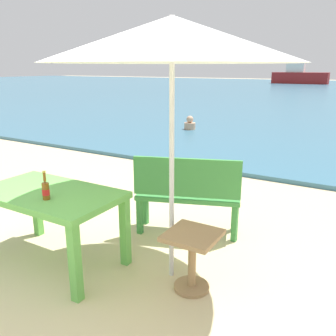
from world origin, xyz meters
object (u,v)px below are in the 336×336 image
at_px(patio_umbrella, 172,40).
at_px(bench_green_right, 187,191).
at_px(picnic_table_green, 50,202).
at_px(side_table_wood, 192,253).
at_px(beer_bottle_amber, 46,190).
at_px(boat_fishing_trawler, 299,76).
at_px(swimmer_person, 190,124).

bearing_deg(patio_umbrella, bench_green_right, 108.07).
relative_size(picnic_table_green, side_table_wood, 2.59).
xyz_separation_m(beer_bottle_amber, bench_green_right, (0.71, 1.39, -0.31)).
bearing_deg(bench_green_right, patio_umbrella, -71.93).
distance_m(beer_bottle_amber, side_table_wood, 1.42).
bearing_deg(bench_green_right, picnic_table_green, -125.15).
xyz_separation_m(side_table_wood, boat_fishing_trawler, (-7.06, 40.81, 0.51)).
bearing_deg(bench_green_right, swimmer_person, 116.85).
height_order(patio_umbrella, side_table_wood, patio_umbrella).
relative_size(side_table_wood, boat_fishing_trawler, 0.09).
xyz_separation_m(patio_umbrella, bench_green_right, (-0.27, 0.83, -1.58)).
height_order(side_table_wood, swimmer_person, side_table_wood).
height_order(beer_bottle_amber, patio_umbrella, patio_umbrella).
distance_m(picnic_table_green, beer_bottle_amber, 0.30).
bearing_deg(picnic_table_green, beer_bottle_amber, -46.45).
height_order(picnic_table_green, swimmer_person, picnic_table_green).
relative_size(beer_bottle_amber, patio_umbrella, 0.12).
bearing_deg(patio_umbrella, boat_fishing_trawler, 99.48).
height_order(bench_green_right, boat_fishing_trawler, boat_fishing_trawler).
distance_m(bench_green_right, boat_fishing_trawler, 40.41).
distance_m(beer_bottle_amber, bench_green_right, 1.59).
relative_size(beer_bottle_amber, boat_fishing_trawler, 0.04).
bearing_deg(beer_bottle_amber, side_table_wood, 20.31).
distance_m(patio_umbrella, bench_green_right, 1.80).
height_order(beer_bottle_amber, boat_fishing_trawler, boat_fishing_trawler).
bearing_deg(patio_umbrella, beer_bottle_amber, -150.53).
bearing_deg(patio_umbrella, swimmer_person, 115.87).
height_order(picnic_table_green, patio_umbrella, patio_umbrella).
xyz_separation_m(beer_bottle_amber, swimmer_person, (-2.41, 7.56, -0.61)).
height_order(beer_bottle_amber, bench_green_right, beer_bottle_amber).
height_order(bench_green_right, swimmer_person, bench_green_right).
distance_m(beer_bottle_amber, boat_fishing_trawler, 41.67).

